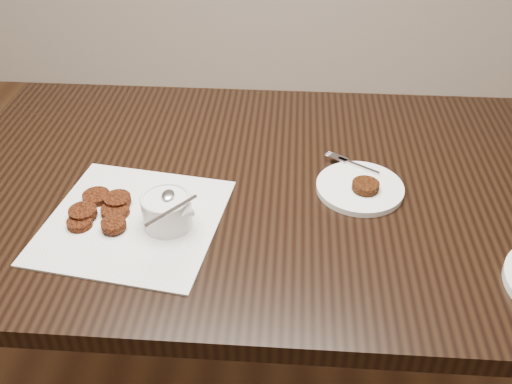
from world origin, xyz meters
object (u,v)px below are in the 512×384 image
sauce_ramekin (165,197)px  table (250,302)px  plate_with_patty (360,185)px  napkin (134,221)px

sauce_ramekin → table: bearing=47.2°
plate_with_patty → sauce_ramekin: bearing=-159.6°
table → sauce_ramekin: sauce_ramekin is taller
napkin → plate_with_patty: size_ratio=1.81×
table → plate_with_patty: 0.45m
sauce_ramekin → plate_with_patty: bearing=20.4°
table → napkin: 0.46m
napkin → plate_with_patty: (0.44, 0.13, 0.01)m
sauce_ramekin → plate_with_patty: size_ratio=0.72×
sauce_ramekin → plate_with_patty: (0.37, 0.14, -0.06)m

